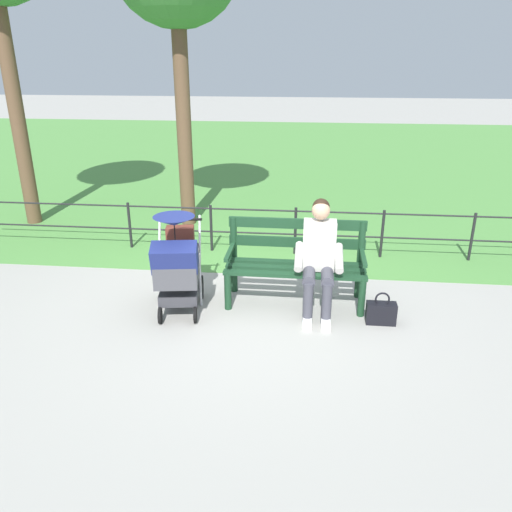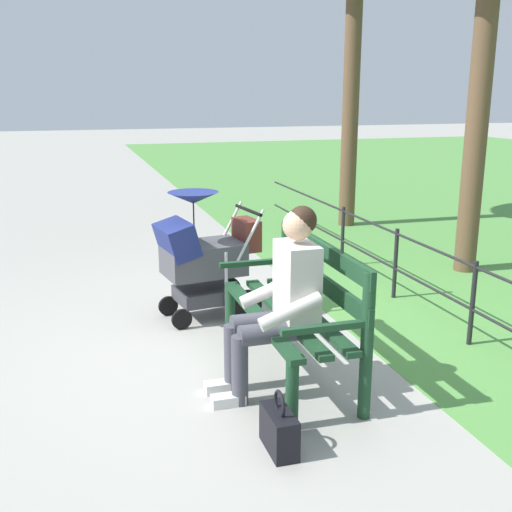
{
  "view_description": "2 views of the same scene",
  "coord_description": "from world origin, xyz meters",
  "px_view_note": "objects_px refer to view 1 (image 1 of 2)",
  "views": [
    {
      "loc": [
        -0.78,
        5.35,
        2.74
      ],
      "look_at": [
        -0.22,
        0.03,
        0.6
      ],
      "focal_mm": 35.69,
      "sensor_mm": 36.0,
      "label": 1
    },
    {
      "loc": [
        -4.59,
        1.4,
        1.98
      ],
      "look_at": [
        0.1,
        -0.03,
        0.68
      ],
      "focal_mm": 43.68,
      "sensor_mm": 36.0,
      "label": 2
    }
  ],
  "objects_px": {
    "park_bench": "(296,259)",
    "handbag": "(381,313)",
    "stroller": "(177,263)",
    "person_on_bench": "(319,255)"
  },
  "relations": [
    {
      "from": "person_on_bench",
      "to": "handbag",
      "type": "height_order",
      "value": "person_on_bench"
    },
    {
      "from": "person_on_bench",
      "to": "stroller",
      "type": "distance_m",
      "value": 1.56
    },
    {
      "from": "person_on_bench",
      "to": "stroller",
      "type": "xyz_separation_m",
      "value": [
        1.55,
        0.2,
        -0.08
      ]
    },
    {
      "from": "stroller",
      "to": "handbag",
      "type": "xyz_separation_m",
      "value": [
        -2.24,
        0.05,
        -0.47
      ]
    },
    {
      "from": "handbag",
      "to": "person_on_bench",
      "type": "bearing_deg",
      "value": -19.56
    },
    {
      "from": "handbag",
      "to": "stroller",
      "type": "bearing_deg",
      "value": -1.25
    },
    {
      "from": "park_bench",
      "to": "handbag",
      "type": "height_order",
      "value": "park_bench"
    },
    {
      "from": "handbag",
      "to": "park_bench",
      "type": "bearing_deg",
      "value": -26.27
    },
    {
      "from": "stroller",
      "to": "park_bench",
      "type": "bearing_deg",
      "value": -161.94
    },
    {
      "from": "person_on_bench",
      "to": "stroller",
      "type": "height_order",
      "value": "person_on_bench"
    }
  ]
}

